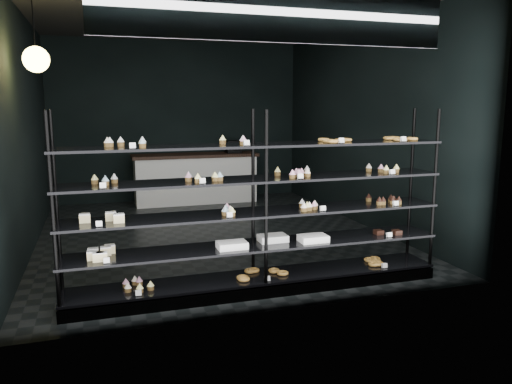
% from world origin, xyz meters
% --- Properties ---
extents(room, '(5.01, 6.01, 3.20)m').
position_xyz_m(room, '(0.00, 0.00, 1.60)').
color(room, black).
rests_on(room, ground).
extents(display_shelf, '(4.00, 0.50, 1.91)m').
position_xyz_m(display_shelf, '(-0.06, -2.45, 0.63)').
color(display_shelf, black).
rests_on(display_shelf, room).
extents(signage, '(3.30, 0.05, 0.50)m').
position_xyz_m(signage, '(0.00, -2.93, 2.75)').
color(signage, '#0D0C3D').
rests_on(signage, room).
extents(pendant_lamp, '(0.29, 0.29, 0.87)m').
position_xyz_m(pendant_lamp, '(-2.20, -1.05, 2.45)').
color(pendant_lamp, black).
rests_on(pendant_lamp, room).
extents(service_counter, '(2.47, 0.65, 1.23)m').
position_xyz_m(service_counter, '(0.25, 2.50, 0.50)').
color(service_counter, silver).
rests_on(service_counter, room).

